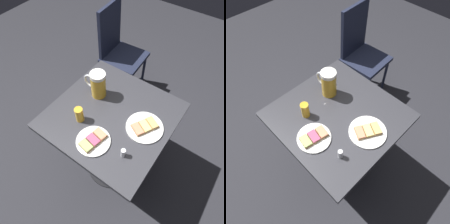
# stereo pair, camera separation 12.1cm
# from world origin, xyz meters

# --- Properties ---
(ground_plane) EXTENTS (6.00, 6.00, 0.00)m
(ground_plane) POSITION_xyz_m (0.00, 0.00, 0.00)
(ground_plane) COLOR #28282D
(cafe_table) EXTENTS (0.71, 0.70, 0.78)m
(cafe_table) POSITION_xyz_m (0.00, 0.00, 0.59)
(cafe_table) COLOR black
(cafe_table) RESTS_ON ground_plane
(plate_near) EXTENTS (0.21, 0.21, 0.03)m
(plate_near) POSITION_xyz_m (0.21, 0.03, 0.79)
(plate_near) COLOR white
(plate_near) RESTS_ON cafe_table
(plate_far) EXTENTS (0.19, 0.19, 0.03)m
(plate_far) POSITION_xyz_m (0.03, -0.21, 0.79)
(plate_far) COLOR white
(plate_far) RESTS_ON cafe_table
(beer_mug) EXTENTS (0.16, 0.10, 0.18)m
(beer_mug) POSITION_xyz_m (-0.16, 0.08, 0.87)
(beer_mug) COLOR gold
(beer_mug) RESTS_ON cafe_table
(beer_glass_small) EXTENTS (0.05, 0.05, 0.10)m
(beer_glass_small) POSITION_xyz_m (-0.13, -0.14, 0.83)
(beer_glass_small) COLOR gold
(beer_glass_small) RESTS_ON cafe_table
(salt_shaker) EXTENTS (0.03, 0.03, 0.06)m
(salt_shaker) POSITION_xyz_m (0.20, -0.18, 0.81)
(salt_shaker) COLOR silver
(salt_shaker) RESTS_ON cafe_table
(cafe_chair) EXTENTS (0.40, 0.40, 0.94)m
(cafe_chair) POSITION_xyz_m (-0.50, 0.81, 0.54)
(cafe_chair) COLOR #1E2338
(cafe_chair) RESTS_ON ground_plane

